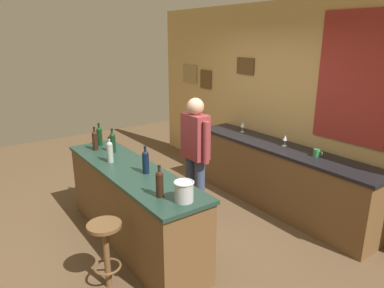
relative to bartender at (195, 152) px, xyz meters
name	(u,v)px	position (x,y,z in m)	size (l,w,h in m)	color
ground_plane	(163,230)	(0.00, -0.50, -0.94)	(10.00, 10.00, 0.00)	brown
back_wall	(281,102)	(0.02, 1.53, 0.48)	(6.00, 0.09, 2.80)	tan
bar_counter	(132,206)	(0.00, -0.90, -0.47)	(2.39, 0.60, 0.92)	brown
side_counter	(279,177)	(0.40, 1.15, -0.48)	(2.87, 0.56, 0.90)	brown
bartender	(195,152)	(0.00, 0.00, 0.00)	(0.52, 0.21, 1.62)	#384766
bar_stool	(106,245)	(0.57, -1.46, -0.48)	(0.32, 0.32, 0.68)	brown
wine_bottle_a	(99,136)	(-1.01, -0.84, 0.12)	(0.07, 0.07, 0.31)	black
wine_bottle_b	(95,140)	(-0.86, -0.96, 0.12)	(0.07, 0.07, 0.31)	black
wine_bottle_c	(113,142)	(-0.64, -0.82, 0.12)	(0.07, 0.07, 0.31)	black
wine_bottle_d	(110,151)	(-0.31, -0.99, 0.12)	(0.07, 0.07, 0.31)	#999E99
wine_bottle_e	(146,161)	(0.23, -0.82, 0.12)	(0.07, 0.07, 0.31)	black
wine_bottle_f	(160,183)	(0.81, -1.00, 0.12)	(0.07, 0.07, 0.31)	black
ice_bucket	(184,191)	(1.02, -0.87, 0.08)	(0.19, 0.19, 0.19)	#B7BABF
wine_glass_a	(243,125)	(-0.45, 1.24, 0.07)	(0.07, 0.07, 0.16)	silver
wine_glass_b	(285,138)	(0.42, 1.20, 0.07)	(0.07, 0.07, 0.16)	silver
coffee_mug	(317,153)	(0.94, 1.18, 0.01)	(0.13, 0.08, 0.09)	#338C4C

